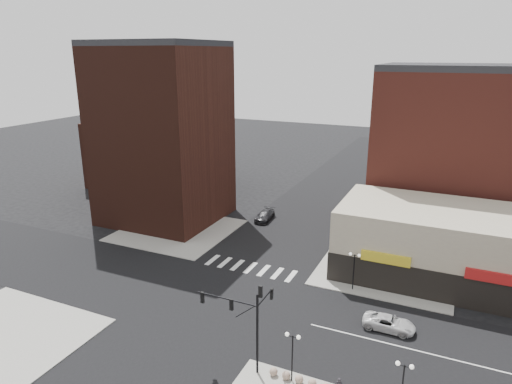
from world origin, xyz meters
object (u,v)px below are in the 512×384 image
at_px(traffic_signal, 248,313).
at_px(street_lamp_ne, 354,262).
at_px(dark_sedan_north, 265,216).
at_px(white_suv, 389,323).
at_px(street_lamp_se_a, 293,345).
at_px(street_lamp_se_b, 404,375).

relative_size(traffic_signal, street_lamp_ne, 1.87).
bearing_deg(dark_sedan_north, white_suv, -48.46).
bearing_deg(traffic_signal, street_lamp_ne, 73.25).
xyz_separation_m(street_lamp_se_a, white_suv, (5.66, 10.22, -2.64)).
xyz_separation_m(street_lamp_se_b, dark_sedan_north, (-23.88, 31.51, -2.57)).
bearing_deg(white_suv, street_lamp_se_b, -167.39).
bearing_deg(street_lamp_ne, traffic_signal, -106.75).
height_order(street_lamp_se_a, street_lamp_ne, same).
relative_size(street_lamp_ne, dark_sedan_north, 0.84).
bearing_deg(street_lamp_se_b, street_lamp_ne, 113.63).
height_order(street_lamp_se_b, street_lamp_ne, same).
relative_size(traffic_signal, street_lamp_se_b, 1.87).
xyz_separation_m(street_lamp_se_b, street_lamp_ne, (-7.00, 16.00, 0.00)).
bearing_deg(street_lamp_ne, street_lamp_se_a, -93.58).
xyz_separation_m(street_lamp_se_a, street_lamp_se_b, (8.00, 0.00, 0.00)).
distance_m(traffic_signal, street_lamp_se_a, 4.12).
relative_size(street_lamp_se_a, white_suv, 0.89).
bearing_deg(street_lamp_se_a, traffic_signal, 177.43).
xyz_separation_m(street_lamp_se_a, street_lamp_ne, (1.00, 16.00, 0.00)).
height_order(white_suv, dark_sedan_north, dark_sedan_north).
relative_size(street_lamp_ne, white_suv, 0.89).
bearing_deg(traffic_signal, street_lamp_se_b, -0.82).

